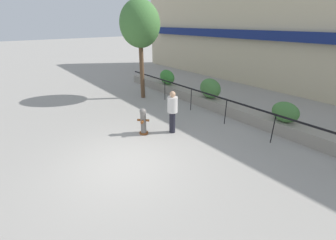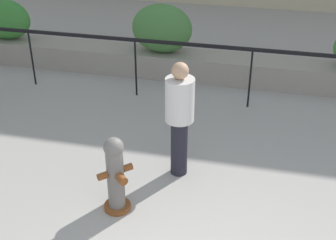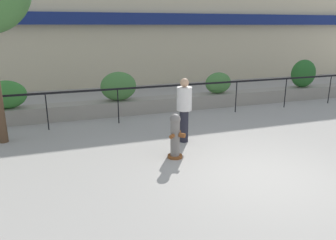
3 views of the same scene
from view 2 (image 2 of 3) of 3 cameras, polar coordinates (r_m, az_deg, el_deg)
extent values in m
cube|color=gray|center=(9.69, 10.32, 5.89)|extent=(18.00, 0.70, 0.50)
cube|color=black|center=(8.35, 10.30, 8.44)|extent=(15.00, 0.05, 0.06)
cylinder|color=black|center=(9.71, -16.26, 7.29)|extent=(0.04, 0.04, 1.15)
cylinder|color=black|center=(8.90, -3.95, 6.40)|extent=(0.04, 0.04, 1.15)
cylinder|color=black|center=(8.55, 9.98, 5.04)|extent=(0.04, 0.04, 1.15)
ellipsoid|color=#387F33|center=(11.07, -19.39, 11.55)|extent=(1.24, 0.61, 0.90)
ellipsoid|color=#427538|center=(9.68, -0.75, 11.11)|extent=(1.25, 0.70, 1.01)
cylinder|color=brown|center=(6.30, -6.18, -10.41)|extent=(0.50, 0.50, 0.06)
cylinder|color=slate|center=(6.02, -6.41, -7.08)|extent=(0.31, 0.31, 0.85)
sphere|color=slate|center=(5.75, -6.66, -3.32)|extent=(0.25, 0.25, 0.25)
cylinder|color=brown|center=(5.82, -5.68, -7.18)|extent=(0.18, 0.18, 0.11)
cylinder|color=brown|center=(5.90, -7.98, -6.78)|extent=(0.15, 0.15, 0.09)
cylinder|color=brown|center=(6.01, -4.97, -5.80)|extent=(0.15, 0.15, 0.09)
cylinder|color=black|center=(6.67, 1.36, -3.28)|extent=(0.26, 0.26, 0.88)
cylinder|color=silver|center=(6.30, 1.44, 2.47)|extent=(0.43, 0.43, 0.62)
sphere|color=tan|center=(6.12, 1.49, 6.02)|extent=(0.23, 0.23, 0.23)
camera|label=1|loc=(5.19, 99.56, -4.09)|focal=24.00mm
camera|label=3|loc=(4.98, -97.18, -17.48)|focal=35.00mm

